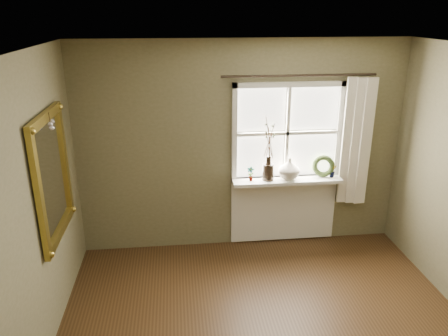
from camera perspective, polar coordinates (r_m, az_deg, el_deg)
name	(u,v)px	position (r m, az deg, el deg)	size (l,w,h in m)	color
ceiling	(298,60)	(2.92, 9.64, 13.79)	(4.50, 4.50, 0.00)	silver
wall_back	(241,147)	(5.40, 2.30, 2.78)	(4.00, 0.10, 2.60)	#696445
window_frame	(287,133)	(5.39, 8.25, 4.55)	(1.36, 0.06, 1.24)	white
window_sill	(287,180)	(5.48, 8.23, -1.61)	(1.36, 0.26, 0.04)	white
window_apron	(283,209)	(5.75, 7.74, -5.28)	(1.36, 0.04, 0.88)	white
dark_jug	(268,172)	(5.38, 5.78, -0.51)	(0.14, 0.14, 0.21)	black
cream_vase	(289,169)	(5.43, 8.51, -0.07)	(0.26, 0.26, 0.27)	beige
wreath	(323,168)	(5.60, 12.82, -0.04)	(0.28, 0.28, 0.07)	#2D3C1B
potted_plant_left	(251,174)	(5.34, 3.50, -0.74)	(0.09, 0.06, 0.18)	#2D3C1B
potted_plant_right	(333,171)	(5.61, 14.02, -0.38)	(0.09, 0.07, 0.16)	#2D3C1B
curtain	(355,142)	(5.60, 16.80, 3.26)	(0.36, 0.12, 1.59)	silver
curtain_rod	(300,76)	(5.22, 9.88, 11.81)	(0.03, 0.03, 1.84)	black
gilt_mirror	(53,176)	(4.39, -21.48, -0.97)	(0.10, 1.02, 1.22)	white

